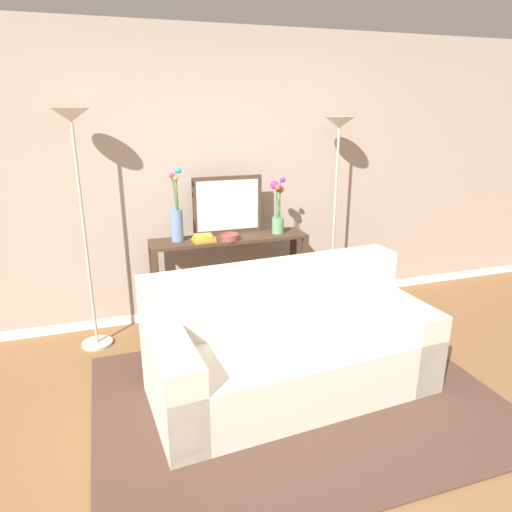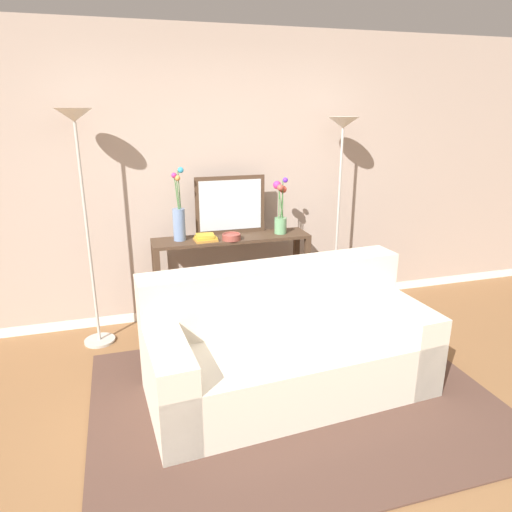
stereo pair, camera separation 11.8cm
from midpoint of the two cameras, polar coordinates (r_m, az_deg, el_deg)
ground_plane at (r=2.96m, az=6.20°, el=-23.81°), size 16.00×16.00×0.02m
back_wall at (r=4.37m, az=-4.43°, el=9.34°), size 12.00×0.15×2.62m
area_rug at (r=3.41m, az=5.78°, el=-17.13°), size 2.74×2.03×0.01m
couch at (r=3.37m, az=4.84°, el=-11.36°), size 2.02×1.01×0.88m
console_table at (r=4.20m, az=-2.15°, el=-1.19°), size 1.40×0.32×0.85m
floor_lamp_left at (r=3.87m, az=-20.07°, el=10.52°), size 0.28×0.28×1.95m
floor_lamp_right at (r=4.36m, az=11.20°, el=11.20°), size 0.28×0.28×1.87m
wall_mirror at (r=4.19m, az=-2.37°, el=6.29°), size 0.64×0.02×0.52m
vase_tall_flowers at (r=4.01m, az=-8.63°, el=4.45°), size 0.11×0.11×0.63m
vase_short_flowers at (r=4.20m, az=3.83°, el=5.46°), size 0.13×0.12×0.51m
fruit_bowl at (r=4.02m, az=-2.20°, el=2.39°), size 0.16×0.16×0.05m
book_stack at (r=4.01m, az=-5.40°, el=2.23°), size 0.20×0.16×0.06m
book_row_under_console at (r=4.34m, az=-6.74°, el=-8.22°), size 0.45×0.17×0.13m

